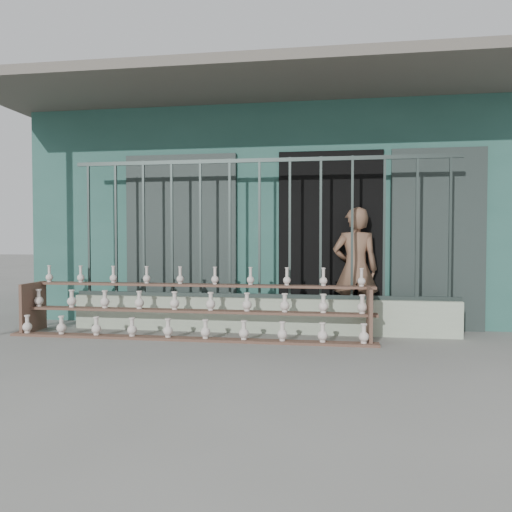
# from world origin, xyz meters

# --- Properties ---
(ground) EXTENTS (60.00, 60.00, 0.00)m
(ground) POSITION_xyz_m (0.00, 0.00, 0.00)
(ground) COLOR slate
(workshop_building) EXTENTS (7.40, 6.60, 3.21)m
(workshop_building) POSITION_xyz_m (0.00, 4.23, 1.62)
(workshop_building) COLOR #28554B
(workshop_building) RESTS_ON ground
(parapet_wall) EXTENTS (5.00, 0.20, 0.45)m
(parapet_wall) POSITION_xyz_m (0.00, 1.30, 0.23)
(parapet_wall) COLOR #A2B198
(parapet_wall) RESTS_ON ground
(security_fence) EXTENTS (5.00, 0.04, 1.80)m
(security_fence) POSITION_xyz_m (-0.00, 1.30, 1.35)
(security_fence) COLOR #283330
(security_fence) RESTS_ON parapet_wall
(shelf_rack) EXTENTS (4.50, 0.68, 0.85)m
(shelf_rack) POSITION_xyz_m (-0.78, 0.89, 0.36)
(shelf_rack) COLOR brown
(shelf_rack) RESTS_ON ground
(elderly_woman) EXTENTS (0.62, 0.43, 1.62)m
(elderly_woman) POSITION_xyz_m (1.23, 1.60, 0.81)
(elderly_woman) COLOR brown
(elderly_woman) RESTS_ON ground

